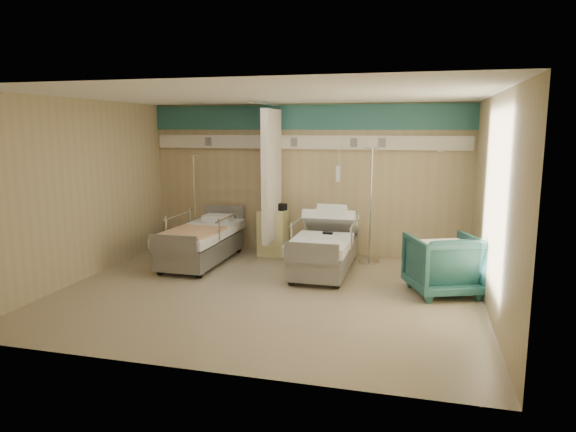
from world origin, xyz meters
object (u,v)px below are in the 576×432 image
Objects in this scene: bed_right at (325,253)px; bed_left at (202,245)px; iv_stand_right at (370,240)px; bedside_cabinet at (273,232)px; visitor_armchair at (443,264)px; iv_stand_left at (196,230)px.

bed_right is 1.00× the size of bed_left.
bedside_cabinet is at bearing 175.68° from iv_stand_right.
visitor_armchair is 1.89m from iv_stand_right.
visitor_armchair is at bearing -9.82° from bed_left.
bed_right is 1.02m from iv_stand_right.
bedside_cabinet reaches higher than bed_left.
iv_stand_left reaches higher than bed_left.
iv_stand_left is (-0.54, 0.93, 0.06)m from bed_left.
bed_left is at bearing 180.00° from bed_right.
bedside_cabinet is at bearing -49.67° from visitor_armchair.
bedside_cabinet is at bearing 40.60° from bed_left.
visitor_armchair is at bearing -20.75° from bed_right.
bed_left is at bearing -165.07° from iv_stand_right.
iv_stand_right is at bearing -4.32° from bedside_cabinet.
bed_right is 2.54× the size of bedside_cabinet.
visitor_armchair is 4.87m from iv_stand_left.
bedside_cabinet is 1.82m from iv_stand_right.
bed_left is 1.39m from bedside_cabinet.
bedside_cabinet is at bearing -0.91° from iv_stand_left.
bed_right is at bearing -38.05° from bedside_cabinet.
visitor_armchair is at bearing -28.09° from bedside_cabinet.
bed_left is 2.96m from iv_stand_right.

